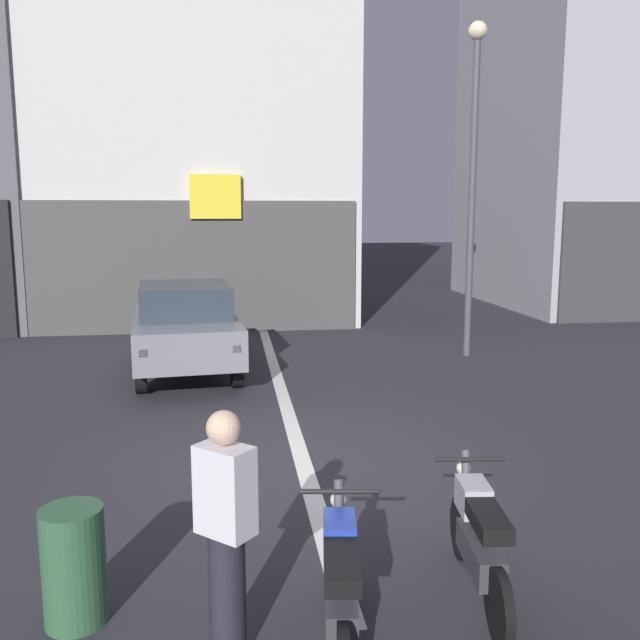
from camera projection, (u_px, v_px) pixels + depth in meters
name	position (u px, v px, depth m)	size (l,w,h in m)	color
ground_plane	(305.00, 469.00, 7.57)	(120.00, 120.00, 0.00)	#2B2B30
lane_centre_line	(271.00, 358.00, 13.44)	(0.20, 18.00, 0.01)	silver
building_far_right	(638.00, 110.00, 21.31)	(9.28, 8.27, 12.40)	#9E9EA3
car_grey_crossing_near	(185.00, 325.00, 12.08)	(2.18, 4.26, 1.64)	black
street_lamp	(473.00, 157.00, 13.06)	(0.36, 0.36, 6.52)	#47474C
motorcycle_blue_row_leftmost	(340.00, 583.00, 4.40)	(0.55, 1.66, 0.98)	black
motorcycle_silver_row_left_mid	(478.00, 538.00, 5.02)	(0.55, 1.67, 0.98)	black
person_by_motorcycles	(226.00, 534.00, 4.24)	(0.41, 0.40, 1.67)	#23232D
trash_bin	(74.00, 566.00, 4.68)	(0.44, 0.44, 0.85)	#2D5938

